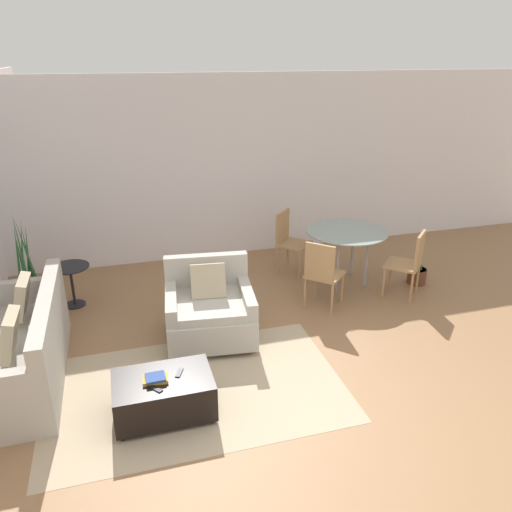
% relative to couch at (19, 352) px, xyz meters
% --- Properties ---
extents(ground_plane, '(20.00, 20.00, 0.00)m').
position_rel_couch_xyz_m(ground_plane, '(2.40, -1.27, -0.30)').
color(ground_plane, '#936B47').
extents(wall_back, '(12.00, 0.06, 2.75)m').
position_rel_couch_xyz_m(wall_back, '(2.40, 2.70, 1.08)').
color(wall_back, white).
rests_on(wall_back, ground_plane).
extents(area_rug, '(2.82, 1.79, 0.01)m').
position_rel_couch_xyz_m(area_rug, '(1.62, -0.66, -0.30)').
color(area_rug, tan).
rests_on(area_rug, ground_plane).
extents(couch, '(0.90, 1.94, 0.89)m').
position_rel_couch_xyz_m(couch, '(0.00, 0.00, 0.00)').
color(couch, '#B2ADA3').
rests_on(couch, ground_plane).
extents(armchair, '(1.05, 1.01, 0.87)m').
position_rel_couch_xyz_m(armchair, '(1.95, 0.25, 0.04)').
color(armchair, '#B2ADA3').
rests_on(armchair, ground_plane).
extents(ottoman, '(0.87, 0.56, 0.38)m').
position_rel_couch_xyz_m(ottoman, '(1.30, -0.93, -0.09)').
color(ottoman, black).
rests_on(ottoman, ground_plane).
extents(book_stack, '(0.23, 0.16, 0.05)m').
position_rel_couch_xyz_m(book_stack, '(1.24, -0.95, 0.11)').
color(book_stack, gold).
rests_on(book_stack, ottoman).
extents(tv_remote_primary, '(0.14, 0.16, 0.01)m').
position_rel_couch_xyz_m(tv_remote_primary, '(1.22, -1.05, 0.09)').
color(tv_remote_primary, black).
rests_on(tv_remote_primary, ottoman).
extents(tv_remote_secondary, '(0.09, 0.14, 0.01)m').
position_rel_couch_xyz_m(tv_remote_secondary, '(1.45, -0.89, 0.09)').
color(tv_remote_secondary, '#333338').
rests_on(tv_remote_secondary, ottoman).
extents(potted_plant, '(0.37, 0.37, 1.27)m').
position_rel_couch_xyz_m(potted_plant, '(-0.08, 1.54, -0.02)').
color(potted_plant, maroon).
rests_on(potted_plant, ground_plane).
extents(side_table, '(0.47, 0.47, 0.54)m').
position_rel_couch_xyz_m(side_table, '(0.43, 1.48, 0.09)').
color(side_table, black).
rests_on(side_table, ground_plane).
extents(dining_table, '(1.10, 1.10, 0.77)m').
position_rel_couch_xyz_m(dining_table, '(4.03, 1.14, 0.38)').
color(dining_table, '#8C9E99').
rests_on(dining_table, ground_plane).
extents(dining_chair_near_left, '(0.59, 0.59, 0.90)m').
position_rel_couch_xyz_m(dining_chair_near_left, '(3.42, 0.53, 0.22)').
color(dining_chair_near_left, tan).
rests_on(dining_chair_near_left, ground_plane).
extents(dining_chair_near_right, '(0.59, 0.59, 0.90)m').
position_rel_couch_xyz_m(dining_chair_near_right, '(4.65, 0.53, 0.22)').
color(dining_chair_near_right, tan).
rests_on(dining_chair_near_right, ground_plane).
extents(dining_chair_far_left, '(0.59, 0.59, 0.90)m').
position_rel_couch_xyz_m(dining_chair_far_left, '(3.42, 1.76, 0.22)').
color(dining_chair_far_left, tan).
rests_on(dining_chair_far_left, ground_plane).
extents(potted_plant_small, '(0.26, 0.26, 0.75)m').
position_rel_couch_xyz_m(potted_plant_small, '(5.01, 0.85, -0.10)').
color(potted_plant_small, brown).
rests_on(potted_plant_small, ground_plane).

